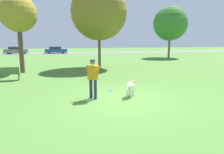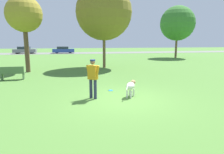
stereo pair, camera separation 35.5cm
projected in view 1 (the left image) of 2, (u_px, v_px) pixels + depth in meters
name	position (u px, v px, depth m)	size (l,w,h in m)	color
ground_plane	(121.00, 99.00, 8.27)	(120.00, 120.00, 0.00)	#4C7A33
far_road_strip	(76.00, 53.00, 39.78)	(120.00, 6.00, 0.01)	slate
person	(93.00, 76.00, 8.22)	(0.56, 0.48, 1.65)	#2D334C
dog	(131.00, 86.00, 8.64)	(0.68, 0.94, 0.68)	silver
frisbee	(109.00, 90.00, 9.75)	(0.22, 0.22, 0.02)	#268CE5
tree_far_right	(170.00, 24.00, 28.31)	(4.81, 4.81, 7.22)	brown
tree_mid_center	(99.00, 12.00, 17.23)	(4.86, 4.86, 7.28)	brown
tree_near_left	(18.00, 14.00, 14.51)	(2.67, 2.67, 5.69)	brown
parked_car_grey	(16.00, 50.00, 37.15)	(4.13, 1.79, 1.33)	slate
parked_car_blue	(56.00, 50.00, 38.57)	(4.17, 1.84, 1.31)	#284293
park_bench	(7.00, 73.00, 12.09)	(1.41, 0.45, 0.84)	#4C6B42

